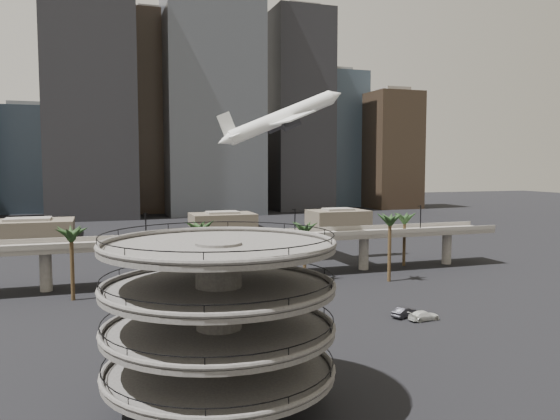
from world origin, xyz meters
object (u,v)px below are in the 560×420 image
object	(u,v)px
car_a	(265,342)
car_c	(424,316)
overpass	(220,244)
airborne_jet	(281,118)
car_b	(404,312)
parking_ramp	(219,309)

from	to	relation	value
car_a	car_c	size ratio (longest dim) A/B	0.92
overpass	car_a	world-z (taller)	overpass
car_a	overpass	bearing A→B (deg)	-14.34
airborne_jet	car_b	bearing A→B (deg)	-88.26
airborne_jet	car_a	distance (m)	69.87
airborne_jet	car_a	size ratio (longest dim) A/B	7.04
car_b	car_c	bearing A→B (deg)	-168.60
parking_ramp	car_c	world-z (taller)	parking_ramp
parking_ramp	overpass	xyz separation A→B (m)	(13.00, 59.00, -2.50)
car_a	car_b	bearing A→B (deg)	-84.07
car_a	car_c	distance (m)	26.87
parking_ramp	overpass	world-z (taller)	parking_ramp
airborne_jet	car_c	size ratio (longest dim) A/B	6.50
overpass	car_b	world-z (taller)	overpass
car_a	car_b	distance (m)	25.60
overpass	car_b	size ratio (longest dim) A/B	27.99
parking_ramp	airborne_jet	xyz separation A→B (m)	(31.11, 72.73, 24.65)
parking_ramp	car_b	world-z (taller)	parking_ramp
airborne_jet	car_a	world-z (taller)	airborne_jet
parking_ramp	overpass	bearing A→B (deg)	77.57
parking_ramp	car_a	distance (m)	20.25
car_a	car_c	world-z (taller)	car_a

